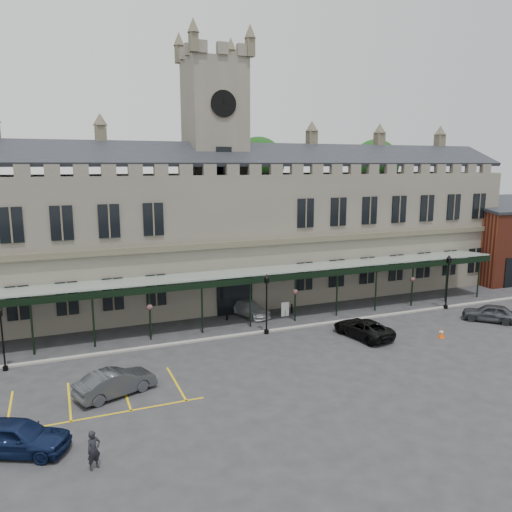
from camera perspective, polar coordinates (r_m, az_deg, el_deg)
name	(u,v)px	position (r m, az deg, el deg)	size (l,w,h in m)	color
ground	(289,358)	(34.44, 3.84, -11.57)	(140.00, 140.00, 0.00)	#28282A
station_building	(216,233)	(47.18, -4.54, 2.58)	(60.00, 10.36, 17.30)	#5E594F
clock_tower	(215,162)	(46.83, -4.69, 10.67)	(5.60, 5.60, 24.80)	#5E594F
canopy	(249,297)	(40.17, -0.79, -4.70)	(50.00, 4.10, 4.30)	#8C9E93
brick_annex	(507,241)	(64.20, 26.74, 1.50)	(12.40, 8.36, 9.23)	maroon
kerb	(258,332)	(39.12, 0.28, -8.71)	(60.00, 0.40, 0.12)	gray
parking_markings	(70,405)	(30.07, -20.52, -15.66)	(16.00, 6.00, 0.01)	gold
tree_behind_mid	(258,165)	(58.03, 0.26, 10.36)	(6.00, 6.00, 16.00)	#332314
tree_behind_right	(375,165)	(65.80, 13.46, 10.09)	(6.00, 6.00, 16.00)	#332314
lamp_post_left	(2,333)	(35.37, -27.04, -7.81)	(0.40, 0.40, 4.24)	black
lamp_post_mid	(267,299)	(38.19, 1.22, -4.88)	(0.45, 0.45, 4.73)	black
lamp_post_right	(448,277)	(47.95, 21.06, -2.25)	(0.47, 0.47, 4.95)	black
traffic_cone	(441,333)	(40.53, 20.42, -8.27)	(0.45, 0.45, 0.71)	#F04C07
sign_board	(285,309)	(43.22, 3.35, -6.11)	(0.72, 0.07, 1.23)	black
bollard_left	(227,314)	(42.15, -3.33, -6.69)	(0.18, 0.18, 0.99)	black
bollard_right	(292,309)	(44.13, 4.11, -6.01)	(0.15, 0.15, 0.83)	black
car_left_a	(17,437)	(26.25, -25.68, -18.11)	(1.89, 4.70, 1.60)	#0C1736
car_left_b	(116,382)	(30.14, -15.74, -13.74)	(1.58, 4.54, 1.50)	#34373B
car_taxi	(249,308)	(43.27, -0.77, -6.00)	(1.80, 4.44, 1.29)	#AAADB2
car_van	(363,328)	(38.95, 12.12, -8.06)	(2.30, 4.99, 1.39)	black
car_right_a	(490,313)	(46.05, 25.19, -5.89)	(1.73, 4.30, 1.46)	#34373B
person_a	(94,450)	(23.89, -18.06, -20.34)	(0.63, 0.42, 1.74)	black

